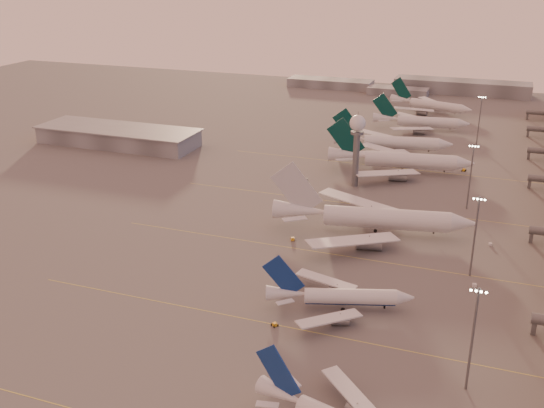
% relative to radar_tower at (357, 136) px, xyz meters
% --- Properties ---
extents(ground, '(700.00, 700.00, 0.00)m').
position_rel_radar_tower_xyz_m(ground, '(-5.00, -120.00, -20.95)').
color(ground, '#555353').
rests_on(ground, ground).
extents(taxiway_markings, '(180.00, 185.25, 0.02)m').
position_rel_radar_tower_xyz_m(taxiway_markings, '(25.00, -64.00, -20.94)').
color(taxiway_markings, gold).
rests_on(taxiway_markings, ground).
extents(hangar, '(82.00, 27.00, 8.50)m').
position_rel_radar_tower_xyz_m(hangar, '(-125.00, 20.00, -16.63)').
color(hangar, slate).
rests_on(hangar, ground).
extents(radar_tower, '(6.40, 6.40, 31.10)m').
position_rel_radar_tower_xyz_m(radar_tower, '(0.00, 0.00, 0.00)').
color(radar_tower, slate).
rests_on(radar_tower, ground).
extents(mast_a, '(3.60, 0.56, 25.00)m').
position_rel_radar_tower_xyz_m(mast_a, '(53.00, -120.00, -7.21)').
color(mast_a, slate).
rests_on(mast_a, ground).
extents(mast_b, '(3.60, 0.56, 25.00)m').
position_rel_radar_tower_xyz_m(mast_b, '(50.00, -65.00, -7.21)').
color(mast_b, slate).
rests_on(mast_b, ground).
extents(mast_c, '(3.60, 0.56, 25.00)m').
position_rel_radar_tower_xyz_m(mast_c, '(45.00, -10.00, -7.21)').
color(mast_c, slate).
rests_on(mast_c, ground).
extents(mast_d, '(3.60, 0.56, 25.00)m').
position_rel_radar_tower_xyz_m(mast_d, '(43.00, 80.00, -7.21)').
color(mast_d, slate).
rests_on(mast_d, ground).
extents(distant_horizon, '(165.00, 37.50, 9.00)m').
position_rel_radar_tower_xyz_m(distant_horizon, '(-2.38, 205.14, -17.06)').
color(distant_horizon, slate).
rests_on(distant_horizon, ground).
extents(narrowbody_mid, '(38.91, 30.56, 15.69)m').
position_rel_radar_tower_xyz_m(narrowbody_mid, '(18.70, -96.94, -17.77)').
color(narrowbody_mid, silver).
rests_on(narrowbody_mid, ground).
extents(widebody_white, '(67.91, 53.94, 24.09)m').
position_rel_radar_tower_xyz_m(widebody_white, '(16.62, -44.61, -16.77)').
color(widebody_white, silver).
rests_on(widebody_white, ground).
extents(greentail_a, '(63.21, 50.70, 23.05)m').
position_rel_radar_tower_xyz_m(greentail_a, '(14.28, 24.60, -16.88)').
color(greentail_a, silver).
rests_on(greentail_a, ground).
extents(greentail_b, '(56.74, 45.43, 20.77)m').
position_rel_radar_tower_xyz_m(greentail_b, '(5.89, 53.42, -17.28)').
color(greentail_b, silver).
rests_on(greentail_b, ground).
extents(greentail_c, '(52.20, 41.96, 18.98)m').
position_rel_radar_tower_xyz_m(greentail_c, '(12.59, 101.41, -17.60)').
color(greentail_c, silver).
rests_on(greentail_c, ground).
extents(greentail_d, '(50.89, 40.50, 19.03)m').
position_rel_radar_tower_xyz_m(greentail_d, '(12.14, 145.19, -17.59)').
color(greentail_d, silver).
rests_on(greentail_d, ground).
extents(gsv_tug_mid, '(3.85, 3.55, 0.95)m').
position_rel_radar_tower_xyz_m(gsv_tug_mid, '(5.42, -110.81, -20.46)').
color(gsv_tug_mid, gold).
rests_on(gsv_tug_mid, ground).
extents(gsv_truck_b, '(6.40, 3.60, 2.44)m').
position_rel_radar_tower_xyz_m(gsv_truck_b, '(52.19, -72.06, -19.70)').
color(gsv_truck_b, silver).
rests_on(gsv_truck_b, ground).
extents(gsv_truck_c, '(6.13, 4.69, 2.36)m').
position_rel_radar_tower_xyz_m(gsv_truck_c, '(-6.39, -59.49, -19.74)').
color(gsv_truck_c, gold).
rests_on(gsv_truck_c, ground).
extents(gsv_catering_b, '(4.89, 3.26, 3.69)m').
position_rel_radar_tower_xyz_m(gsv_catering_b, '(54.90, -41.11, -19.11)').
color(gsv_catering_b, silver).
rests_on(gsv_catering_b, ground).
extents(gsv_truck_d, '(3.17, 5.79, 2.22)m').
position_rel_radar_tower_xyz_m(gsv_truck_d, '(-20.42, -0.15, -19.82)').
color(gsv_truck_d, slate).
rests_on(gsv_truck_d, ground).
extents(gsv_tug_hangar, '(4.30, 3.14, 1.11)m').
position_rel_radar_tower_xyz_m(gsv_tug_hangar, '(40.49, 35.19, -20.38)').
color(gsv_tug_hangar, gold).
rests_on(gsv_tug_hangar, ground).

